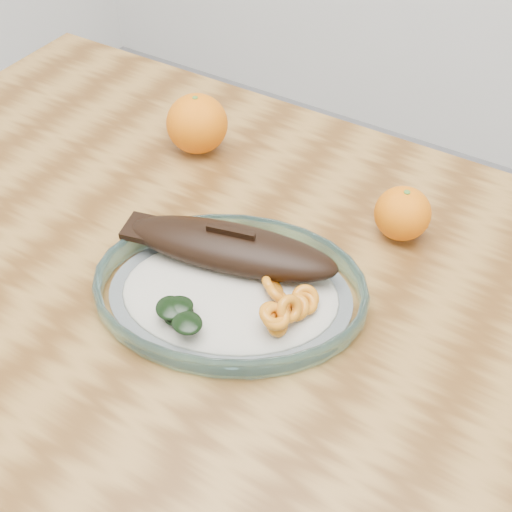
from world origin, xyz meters
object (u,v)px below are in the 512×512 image
dining_table (212,328)px  orange_right (402,213)px  plated_meal (230,286)px  orange_left (197,124)px

dining_table → orange_right: 0.29m
plated_meal → dining_table: bearing=140.6°
dining_table → orange_right: size_ratio=16.52×
plated_meal → orange_left: bearing=108.5°
dining_table → plated_meal: (0.04, -0.01, 0.12)m
dining_table → plated_meal: 0.12m
orange_right → plated_meal: bearing=-122.6°
orange_left → plated_meal: bearing=-48.4°
orange_left → orange_right: size_ratio=1.26×
dining_table → orange_left: bearing=126.9°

